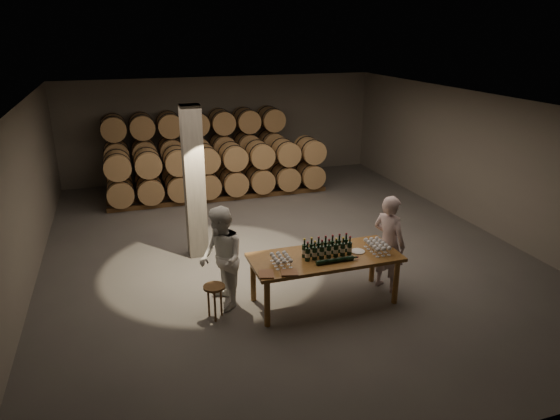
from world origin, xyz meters
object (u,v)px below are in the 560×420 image
object	(u,v)px
notebook_near	(290,273)
person_man	(389,243)
tasting_table	(325,261)
stool	(214,292)
person_woman	(221,259)
plate	(358,251)
bottle_cluster	(327,249)

from	to	relation	value
notebook_near	person_man	size ratio (longest dim) A/B	0.15
tasting_table	stool	distance (m)	1.97
person_woman	tasting_table	bearing A→B (deg)	71.78
notebook_near	person_woman	bearing A→B (deg)	152.61
notebook_near	person_woman	xyz separation A→B (m)	(-0.93, 0.86, -0.00)
person_woman	plate	bearing A→B (deg)	74.60
plate	notebook_near	bearing A→B (deg)	-163.43
plate	person_woman	distance (m)	2.39
person_woman	stool	bearing A→B (deg)	-35.99
tasting_table	plate	xyz separation A→B (m)	(0.61, -0.02, 0.11)
notebook_near	person_man	world-z (taller)	person_man
plate	notebook_near	distance (m)	1.48
notebook_near	stool	size ratio (longest dim) A/B	0.45
tasting_table	person_man	bearing A→B (deg)	5.02
stool	tasting_table	bearing A→B (deg)	-2.21
person_man	notebook_near	bearing A→B (deg)	80.46
notebook_near	person_man	bearing A→B (deg)	30.11
bottle_cluster	person_woman	world-z (taller)	person_woman
notebook_near	stool	distance (m)	1.32
person_man	person_woman	size ratio (longest dim) A/B	1.00
tasting_table	notebook_near	distance (m)	0.93
plate	stool	bearing A→B (deg)	177.77
notebook_near	stool	xyz separation A→B (m)	(-1.14, 0.52, -0.42)
tasting_table	bottle_cluster	bearing A→B (deg)	-23.56
bottle_cluster	notebook_near	xyz separation A→B (m)	(-0.83, -0.43, -0.11)
plate	person_woman	xyz separation A→B (m)	(-2.35, 0.44, 0.00)
notebook_near	bottle_cluster	bearing A→B (deg)	42.78
bottle_cluster	stool	size ratio (longest dim) A/B	1.44
notebook_near	stool	world-z (taller)	notebook_near
plate	tasting_table	bearing A→B (deg)	177.71
tasting_table	bottle_cluster	distance (m)	0.23
tasting_table	plate	bearing A→B (deg)	-2.29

